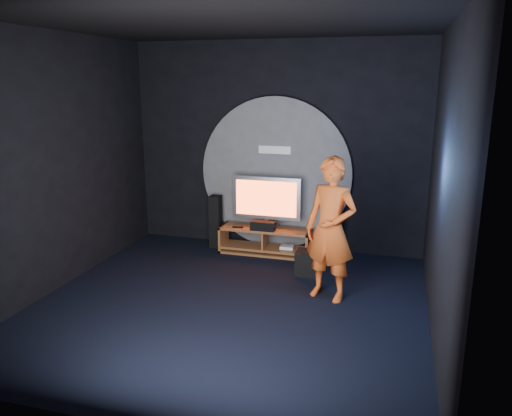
{
  "coord_description": "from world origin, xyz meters",
  "views": [
    {
      "loc": [
        1.99,
        -5.69,
        2.85
      ],
      "look_at": [
        0.06,
        1.05,
        1.05
      ],
      "focal_mm": 35.0,
      "sensor_mm": 36.0,
      "label": 1
    }
  ],
  "objects": [
    {
      "name": "floor",
      "position": [
        0.0,
        0.0,
        0.0
      ],
      "size": [
        5.0,
        5.0,
        0.0
      ],
      "primitive_type": "plane",
      "color": "black",
      "rests_on": "ground"
    },
    {
      "name": "back_wall",
      "position": [
        0.0,
        2.5,
        1.75
      ],
      "size": [
        5.0,
        0.04,
        3.5
      ],
      "primitive_type": "cube",
      "color": "black",
      "rests_on": "ground"
    },
    {
      "name": "front_wall",
      "position": [
        0.0,
        -2.5,
        1.75
      ],
      "size": [
        5.0,
        0.04,
        3.5
      ],
      "primitive_type": "cube",
      "color": "black",
      "rests_on": "ground"
    },
    {
      "name": "left_wall",
      "position": [
        -2.5,
        0.0,
        1.75
      ],
      "size": [
        0.04,
        5.0,
        3.5
      ],
      "primitive_type": "cube",
      "color": "black",
      "rests_on": "ground"
    },
    {
      "name": "right_wall",
      "position": [
        2.5,
        0.0,
        1.75
      ],
      "size": [
        0.04,
        5.0,
        3.5
      ],
      "primitive_type": "cube",
      "color": "black",
      "rests_on": "ground"
    },
    {
      "name": "ceiling",
      "position": [
        0.0,
        0.0,
        3.5
      ],
      "size": [
        5.0,
        5.0,
        0.01
      ],
      "primitive_type": "cube",
      "color": "black",
      "rests_on": "back_wall"
    },
    {
      "name": "wall_disc_panel",
      "position": [
        0.0,
        2.44,
        1.3
      ],
      "size": [
        2.6,
        0.11,
        2.6
      ],
      "color": "#515156",
      "rests_on": "ground"
    },
    {
      "name": "media_console",
      "position": [
        -0.06,
        2.05,
        0.19
      ],
      "size": [
        1.53,
        0.45,
        0.45
      ],
      "color": "#97552E",
      "rests_on": "ground"
    },
    {
      "name": "tv",
      "position": [
        -0.07,
        2.12,
        0.92
      ],
      "size": [
        1.16,
        0.22,
        0.86
      ],
      "color": "#A5A6AC",
      "rests_on": "media_console"
    },
    {
      "name": "center_speaker",
      "position": [
        -0.07,
        1.9,
        0.53
      ],
      "size": [
        0.4,
        0.15,
        0.15
      ],
      "primitive_type": "cube",
      "color": "black",
      "rests_on": "media_console"
    },
    {
      "name": "remote",
      "position": [
        -0.51,
        1.93,
        0.46
      ],
      "size": [
        0.18,
        0.05,
        0.02
      ],
      "primitive_type": "cube",
      "color": "black",
      "rests_on": "media_console"
    },
    {
      "name": "tower_speaker_left",
      "position": [
        -0.99,
        2.15,
        0.46
      ],
      "size": [
        0.18,
        0.2,
        0.92
      ],
      "primitive_type": "cube",
      "color": "black",
      "rests_on": "ground"
    },
    {
      "name": "tower_speaker_right",
      "position": [
        1.05,
        2.27,
        0.46
      ],
      "size": [
        0.18,
        0.2,
        0.92
      ],
      "primitive_type": "cube",
      "color": "black",
      "rests_on": "ground"
    },
    {
      "name": "subwoofer",
      "position": [
        0.78,
        1.32,
        0.18
      ],
      "size": [
        0.33,
        0.33,
        0.36
      ],
      "primitive_type": "cube",
      "color": "black",
      "rests_on": "ground"
    },
    {
      "name": "player",
      "position": [
        1.21,
        0.58,
        0.96
      ],
      "size": [
        0.81,
        0.66,
        1.92
      ],
      "primitive_type": "imported",
      "rotation": [
        0.0,
        0.0,
        -0.33
      ],
      "color": "#CE501C",
      "rests_on": "ground"
    }
  ]
}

